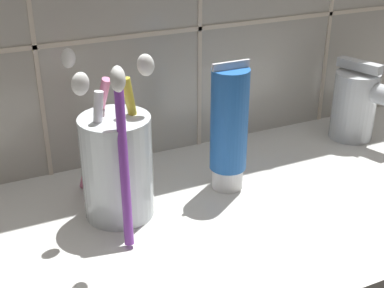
{
  "coord_description": "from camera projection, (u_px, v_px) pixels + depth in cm",
  "views": [
    {
      "loc": [
        -26.28,
        -42.35,
        33.13
      ],
      "look_at": [
        -5.6,
        1.62,
        9.62
      ],
      "focal_mm": 50.0,
      "sensor_mm": 36.0,
      "label": 1
    }
  ],
  "objects": [
    {
      "name": "toothbrush_cup",
      "position": [
        117.0,
        163.0,
        0.54
      ],
      "size": [
        8.63,
        15.38,
        18.16
      ],
      "color": "silver",
      "rests_on": "sink_counter"
    },
    {
      "name": "sink_faucet",
      "position": [
        358.0,
        103.0,
        0.71
      ],
      "size": [
        6.07,
        10.11,
        10.77
      ],
      "rotation": [
        0.0,
        0.0,
        -1.25
      ],
      "color": "silver",
      "rests_on": "sink_counter"
    },
    {
      "name": "sink_counter",
      "position": [
        244.0,
        211.0,
        0.59
      ],
      "size": [
        78.81,
        32.17,
        2.0
      ],
      "primitive_type": "cube",
      "color": "silver",
      "rests_on": "ground"
    },
    {
      "name": "toothpaste_tube",
      "position": [
        230.0,
        128.0,
        0.58
      ],
      "size": [
        4.32,
        4.11,
        14.84
      ],
      "color": "white",
      "rests_on": "sink_counter"
    }
  ]
}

